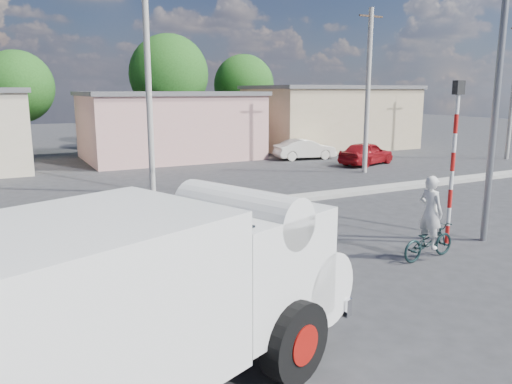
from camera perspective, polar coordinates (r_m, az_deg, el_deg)
name	(u,v)px	position (r m, az deg, el deg)	size (l,w,h in m)	color
ground_plane	(397,281)	(11.52, 15.76, -9.81)	(120.00, 120.00, 0.00)	#2B2B2E
median	(239,205)	(17.88, -1.96, -1.49)	(40.00, 0.80, 0.16)	#99968E
truck	(146,297)	(6.70, -12.44, -11.68)	(6.94, 4.58, 2.70)	black
bicycle	(428,241)	(13.09, 19.10, -5.34)	(0.60, 1.71, 0.90)	black
cyclist	(430,224)	(12.97, 19.23, -3.45)	(0.65, 0.43, 1.79)	silver
car_cream	(305,149)	(30.48, 5.61, 4.90)	(1.29, 3.71, 1.22)	white
car_red	(366,153)	(28.73, 12.49, 4.35)	(1.53, 3.80, 1.30)	maroon
traffic_pole	(454,149)	(14.20, 21.68, 4.61)	(0.28, 0.18, 4.36)	red
streetlight	(496,57)	(14.69, 25.76, 13.77)	(2.34, 0.22, 9.00)	slate
building_row	(155,124)	(31.00, -11.45, 7.66)	(37.80, 7.30, 4.44)	beige
tree_row	(77,80)	(36.72, -19.75, 12.00)	(34.13, 7.32, 8.10)	#38281E
utility_poles	(266,91)	(22.46, 1.11, 11.44)	(35.40, 0.24, 8.00)	#99968E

